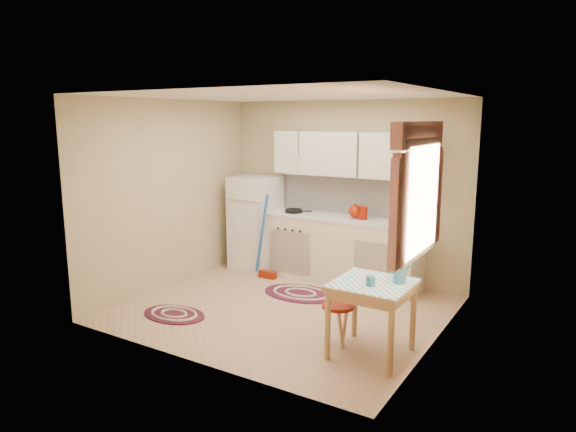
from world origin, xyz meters
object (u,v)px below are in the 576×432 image
object	(u,v)px
base_cabinets	(339,251)
stool	(338,324)
fridge	(256,223)
table	(371,319)

from	to	relation	value
base_cabinets	stool	world-z (taller)	base_cabinets
fridge	base_cabinets	distance (m)	1.40
fridge	base_cabinets	bearing A→B (deg)	2.08
base_cabinets	table	bearing A→B (deg)	-56.26
fridge	stool	distance (m)	2.93
fridge	stool	size ratio (longest dim) A/B	3.33
fridge	table	xyz separation A→B (m)	(2.64, -1.84, -0.34)
fridge	stool	xyz separation A→B (m)	(2.26, -1.80, -0.49)
base_cabinets	table	distance (m)	2.28
base_cabinets	fridge	bearing A→B (deg)	-177.92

